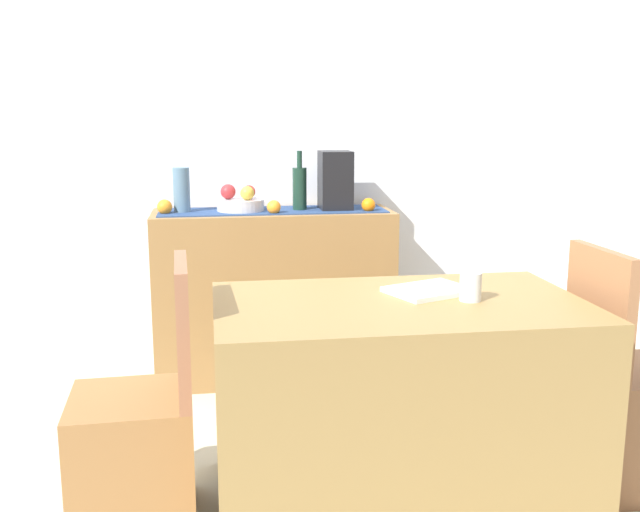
# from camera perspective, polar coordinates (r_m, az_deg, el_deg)

# --- Properties ---
(ground_plane) EXTENTS (6.40, 6.40, 0.02)m
(ground_plane) POSITION_cam_1_polar(r_m,az_deg,el_deg) (3.12, 2.62, -15.10)
(ground_plane) COLOR beige
(ground_plane) RESTS_ON ground
(room_wall_rear) EXTENTS (6.40, 0.06, 2.70)m
(room_wall_rear) POSITION_cam_1_polar(r_m,az_deg,el_deg) (3.96, -0.58, 10.88)
(room_wall_rear) COLOR silver
(room_wall_rear) RESTS_ON ground
(sideboard_console) EXTENTS (1.22, 0.42, 0.88)m
(sideboard_console) POSITION_cam_1_polar(r_m,az_deg,el_deg) (3.79, -3.63, -3.06)
(sideboard_console) COLOR olive
(sideboard_console) RESTS_ON ground
(table_runner) EXTENTS (1.14, 0.32, 0.01)m
(table_runner) POSITION_cam_1_polar(r_m,az_deg,el_deg) (3.71, -3.72, 3.58)
(table_runner) COLOR navy
(table_runner) RESTS_ON sideboard_console
(fruit_bowl) EXTENTS (0.24, 0.24, 0.06)m
(fruit_bowl) POSITION_cam_1_polar(r_m,az_deg,el_deg) (3.69, -6.24, 4.00)
(fruit_bowl) COLOR silver
(fruit_bowl) RESTS_ON table_runner
(apple_rear) EXTENTS (0.07, 0.07, 0.07)m
(apple_rear) POSITION_cam_1_polar(r_m,az_deg,el_deg) (3.65, -5.73, 4.93)
(apple_rear) COLOR gold
(apple_rear) RESTS_ON fruit_bowl
(apple_center) EXTENTS (0.07, 0.07, 0.07)m
(apple_center) POSITION_cam_1_polar(r_m,az_deg,el_deg) (3.73, -5.60, 5.04)
(apple_center) COLOR red
(apple_center) RESTS_ON fruit_bowl
(apple_upper) EXTENTS (0.08, 0.08, 0.08)m
(apple_upper) POSITION_cam_1_polar(r_m,az_deg,el_deg) (3.70, -7.22, 5.03)
(apple_upper) COLOR #AD2A2D
(apple_upper) RESTS_ON fruit_bowl
(wine_bottle) EXTENTS (0.07, 0.07, 0.30)m
(wine_bottle) POSITION_cam_1_polar(r_m,az_deg,el_deg) (3.71, -1.61, 5.37)
(wine_bottle) COLOR #193527
(wine_bottle) RESTS_ON sideboard_console
(coffee_maker) EXTENTS (0.16, 0.18, 0.30)m
(coffee_maker) POSITION_cam_1_polar(r_m,az_deg,el_deg) (3.73, 1.21, 5.93)
(coffee_maker) COLOR black
(coffee_maker) RESTS_ON sideboard_console
(ceramic_vase) EXTENTS (0.08, 0.08, 0.23)m
(ceramic_vase) POSITION_cam_1_polar(r_m,az_deg,el_deg) (3.69, -10.81, 5.08)
(ceramic_vase) COLOR slate
(ceramic_vase) RESTS_ON sideboard_console
(orange_loose_near_bowl) EXTENTS (0.07, 0.07, 0.07)m
(orange_loose_near_bowl) POSITION_cam_1_polar(r_m,az_deg,el_deg) (3.66, -12.09, 3.79)
(orange_loose_near_bowl) COLOR orange
(orange_loose_near_bowl) RESTS_ON sideboard_console
(orange_loose_far) EXTENTS (0.07, 0.07, 0.07)m
(orange_loose_far) POSITION_cam_1_polar(r_m,az_deg,el_deg) (3.68, 3.82, 4.02)
(orange_loose_far) COLOR orange
(orange_loose_far) RESTS_ON sideboard_console
(orange_loose_end) EXTENTS (0.07, 0.07, 0.07)m
(orange_loose_end) POSITION_cam_1_polar(r_m,az_deg,el_deg) (3.59, -3.64, 3.85)
(orange_loose_end) COLOR orange
(orange_loose_end) RESTS_ON sideboard_console
(dining_table) EXTENTS (1.26, 0.76, 0.74)m
(dining_table) POSITION_cam_1_polar(r_m,az_deg,el_deg) (2.61, 6.13, -11.41)
(dining_table) COLOR olive
(dining_table) RESTS_ON ground
(open_book) EXTENTS (0.34, 0.30, 0.02)m
(open_book) POSITION_cam_1_polar(r_m,az_deg,el_deg) (2.62, 8.56, -2.68)
(open_book) COLOR white
(open_book) RESTS_ON dining_table
(coffee_cup) EXTENTS (0.07, 0.07, 0.10)m
(coffee_cup) POSITION_cam_1_polar(r_m,az_deg,el_deg) (2.53, 11.73, -2.37)
(coffee_cup) COLOR silver
(coffee_cup) RESTS_ON dining_table
(chair_near_window) EXTENTS (0.42, 0.42, 0.90)m
(chair_near_window) POSITION_cam_1_polar(r_m,az_deg,el_deg) (2.59, -14.10, -14.40)
(chair_near_window) COLOR #9B6A3A
(chair_near_window) RESTS_ON ground
(chair_by_corner) EXTENTS (0.41, 0.41, 0.90)m
(chair_by_corner) POSITION_cam_1_polar(r_m,az_deg,el_deg) (3.00, 23.24, -11.41)
(chair_by_corner) COLOR #9C6742
(chair_by_corner) RESTS_ON ground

